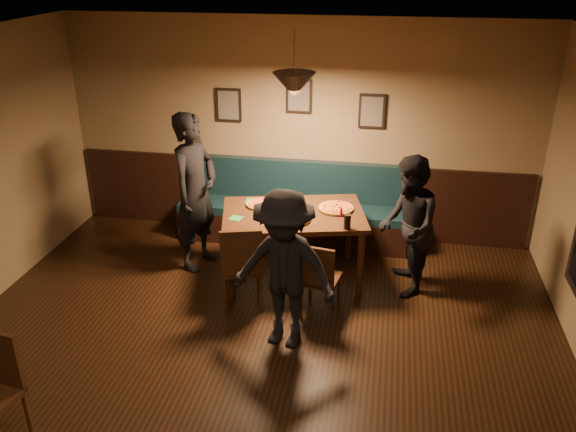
% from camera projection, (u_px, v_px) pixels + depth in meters
% --- Properties ---
extents(floor, '(7.00, 7.00, 0.00)m').
position_uv_depth(floor, '(232.00, 410.00, 4.91)').
color(floor, black).
rests_on(floor, ground).
extents(ceiling, '(7.00, 7.00, 0.00)m').
position_uv_depth(ceiling, '(214.00, 70.00, 3.75)').
color(ceiling, silver).
rests_on(ceiling, ground).
extents(wall_back, '(6.00, 0.00, 6.00)m').
position_uv_depth(wall_back, '(299.00, 131.00, 7.47)').
color(wall_back, '#8C704F').
rests_on(wall_back, ground).
extents(wainscot, '(5.88, 0.06, 1.00)m').
position_uv_depth(wainscot, '(298.00, 197.00, 7.81)').
color(wainscot, black).
rests_on(wainscot, ground).
extents(booth_bench, '(3.00, 0.60, 1.00)m').
position_uv_depth(booth_bench, '(295.00, 205.00, 7.57)').
color(booth_bench, '#0F232D').
rests_on(booth_bench, ground).
extents(picture_left, '(0.32, 0.04, 0.42)m').
position_uv_depth(picture_left, '(229.00, 105.00, 7.46)').
color(picture_left, black).
rests_on(picture_left, wall_back).
extents(picture_center, '(0.32, 0.04, 0.42)m').
position_uv_depth(picture_center, '(299.00, 96.00, 7.25)').
color(picture_center, black).
rests_on(picture_center, wall_back).
extents(picture_right, '(0.32, 0.04, 0.42)m').
position_uv_depth(picture_right, '(372.00, 111.00, 7.17)').
color(picture_right, black).
rests_on(picture_right, wall_back).
extents(pendant_lamp, '(0.44, 0.44, 0.25)m').
position_uv_depth(pendant_lamp, '(294.00, 85.00, 5.95)').
color(pendant_lamp, black).
rests_on(pendant_lamp, ceiling).
extents(dining_table, '(1.75, 1.34, 0.83)m').
position_uv_depth(dining_table, '(293.00, 246.00, 6.71)').
color(dining_table, black).
rests_on(dining_table, floor).
extents(chair_near_left, '(0.53, 0.53, 0.97)m').
position_uv_depth(chair_near_left, '(242.00, 264.00, 6.19)').
color(chair_near_left, black).
rests_on(chair_near_left, floor).
extents(chair_near_right, '(0.43, 0.43, 0.84)m').
position_uv_depth(chair_near_right, '(321.00, 277.00, 6.07)').
color(chair_near_right, black).
rests_on(chair_near_right, floor).
extents(diner_left, '(0.63, 0.79, 1.88)m').
position_uv_depth(diner_left, '(195.00, 192.00, 6.81)').
color(diner_left, black).
rests_on(diner_left, floor).
extents(diner_right, '(0.67, 0.82, 1.56)m').
position_uv_depth(diner_right, '(408.00, 226.00, 6.34)').
color(diner_right, black).
rests_on(diner_right, floor).
extents(diner_front, '(1.12, 0.79, 1.59)m').
position_uv_depth(diner_front, '(284.00, 270.00, 5.45)').
color(diner_front, black).
rests_on(diner_front, floor).
extents(pizza_a, '(0.35, 0.35, 0.04)m').
position_uv_depth(pizza_a, '(261.00, 204.00, 6.71)').
color(pizza_a, orange).
rests_on(pizza_a, dining_table).
extents(pizza_b, '(0.48, 0.48, 0.04)m').
position_uv_depth(pizza_b, '(293.00, 219.00, 6.34)').
color(pizza_b, orange).
rests_on(pizza_b, dining_table).
extents(pizza_c, '(0.40, 0.40, 0.04)m').
position_uv_depth(pizza_c, '(336.00, 208.00, 6.60)').
color(pizza_c, gold).
rests_on(pizza_c, dining_table).
extents(soda_glass, '(0.09, 0.09, 0.16)m').
position_uv_depth(soda_glass, '(347.00, 222.00, 6.13)').
color(soda_glass, black).
rests_on(soda_glass, dining_table).
extents(tabasco_bottle, '(0.03, 0.03, 0.12)m').
position_uv_depth(tabasco_bottle, '(341.00, 212.00, 6.41)').
color(tabasco_bottle, maroon).
rests_on(tabasco_bottle, dining_table).
extents(napkin_a, '(0.17, 0.17, 0.01)m').
position_uv_depth(napkin_a, '(253.00, 201.00, 6.84)').
color(napkin_a, '#217E31').
rests_on(napkin_a, dining_table).
extents(napkin_b, '(0.16, 0.16, 0.01)m').
position_uv_depth(napkin_b, '(236.00, 218.00, 6.40)').
color(napkin_b, '#1F772D').
rests_on(napkin_b, dining_table).
extents(cutlery_set, '(0.20, 0.07, 0.00)m').
position_uv_depth(cutlery_set, '(284.00, 226.00, 6.21)').
color(cutlery_set, silver).
rests_on(cutlery_set, dining_table).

